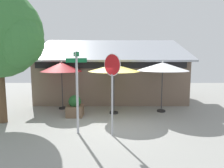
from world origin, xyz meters
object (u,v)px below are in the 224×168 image
patio_umbrella_mustard_center (114,68)px  sidewalk_planter (75,107)px  stop_sign (112,79)px  street_sign_post (77,85)px  patio_umbrella_crimson_left (61,67)px  patio_umbrella_ivory_right (162,67)px  shade_tree (0,35)px

patio_umbrella_mustard_center → sidewalk_planter: size_ratio=2.49×
stop_sign → sidewalk_planter: stop_sign is taller
street_sign_post → patio_umbrella_crimson_left: size_ratio=1.16×
patio_umbrella_ivory_right → shade_tree: shade_tree is taller
patio_umbrella_ivory_right → sidewalk_planter: bearing=-169.4°
patio_umbrella_mustard_center → shade_tree: 5.23m
patio_umbrella_crimson_left → patio_umbrella_mustard_center: patio_umbrella_crimson_left is taller
shade_tree → street_sign_post: bearing=-19.8°
street_sign_post → patio_umbrella_mustard_center: 3.11m
shade_tree → sidewalk_planter: bearing=19.5°
street_sign_post → sidewalk_planter: (-0.51, 2.23, -1.40)m
street_sign_post → patio_umbrella_ivory_right: size_ratio=1.16×
street_sign_post → stop_sign: bearing=-9.8°
street_sign_post → shade_tree: 4.09m
street_sign_post → shade_tree: shade_tree is taller
patio_umbrella_crimson_left → patio_umbrella_mustard_center: bearing=-18.2°
patio_umbrella_ivory_right → shade_tree: size_ratio=0.46×
shade_tree → sidewalk_planter: shade_tree is taller
patio_umbrella_crimson_left → sidewalk_planter: size_ratio=2.55×
stop_sign → sidewalk_planter: bearing=126.5°
stop_sign → patio_umbrella_mustard_center: (0.09, 2.96, 0.22)m
street_sign_post → sidewalk_planter: 2.69m
patio_umbrella_mustard_center → street_sign_post: bearing=-117.1°
stop_sign → patio_umbrella_mustard_center: stop_sign is taller
street_sign_post → patio_umbrella_mustard_center: size_ratio=1.19×
street_sign_post → patio_umbrella_crimson_left: bearing=111.6°
patio_umbrella_crimson_left → patio_umbrella_ivory_right: 5.40m
patio_umbrella_crimson_left → sidewalk_planter: bearing=-56.7°
sidewalk_planter → shade_tree: bearing=-160.5°
patio_umbrella_crimson_left → shade_tree: bearing=-128.1°
shade_tree → sidewalk_planter: size_ratio=5.54×
patio_umbrella_mustard_center → shade_tree: (-4.78, -1.52, 1.49)m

